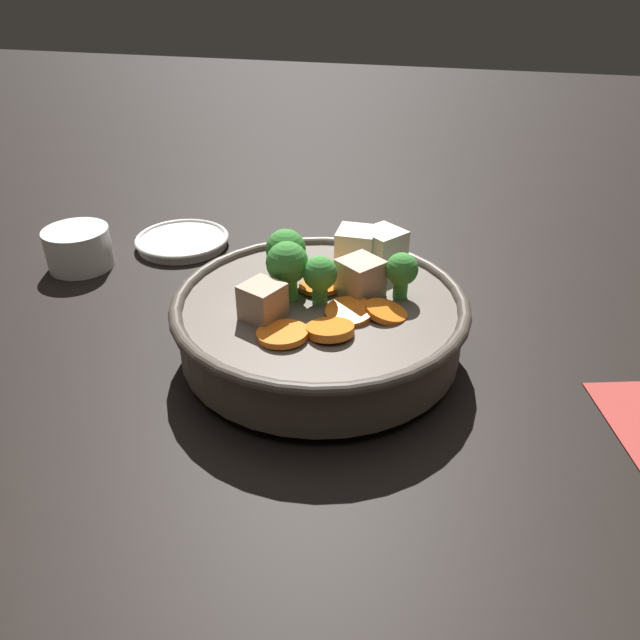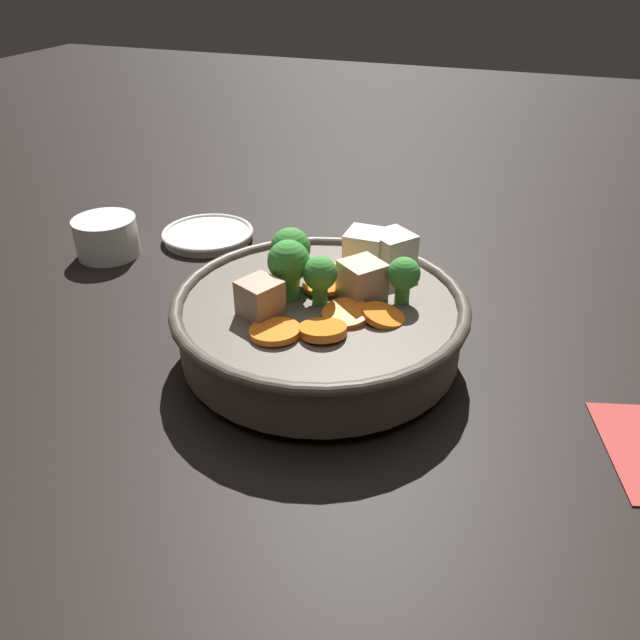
% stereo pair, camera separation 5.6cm
% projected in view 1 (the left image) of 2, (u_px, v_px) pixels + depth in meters
% --- Properties ---
extents(ground_plane, '(3.00, 3.00, 0.00)m').
position_uv_depth(ground_plane, '(320.00, 355.00, 0.58)').
color(ground_plane, black).
extents(stirfry_bowl, '(0.26, 0.26, 0.11)m').
position_uv_depth(stirfry_bowl, '(321.00, 316.00, 0.56)').
color(stirfry_bowl, '#51473D').
rests_on(stirfry_bowl, ground_plane).
extents(side_saucer, '(0.12, 0.12, 0.01)m').
position_uv_depth(side_saucer, '(182.00, 241.00, 0.78)').
color(side_saucer, white).
rests_on(side_saucer, ground_plane).
extents(tea_cup, '(0.07, 0.07, 0.05)m').
position_uv_depth(tea_cup, '(78.00, 248.00, 0.72)').
color(tea_cup, white).
rests_on(tea_cup, ground_plane).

